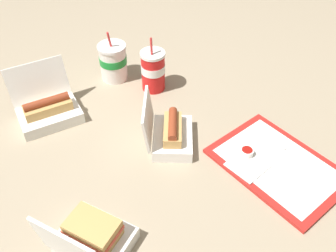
# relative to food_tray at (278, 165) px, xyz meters

# --- Properties ---
(ground_plane) EXTENTS (3.20, 3.20, 0.00)m
(ground_plane) POSITION_rel_food_tray_xyz_m (-0.24, -0.24, -0.01)
(ground_plane) COLOR gray
(food_tray) EXTENTS (0.42, 0.34, 0.01)m
(food_tray) POSITION_rel_food_tray_xyz_m (0.00, 0.00, 0.00)
(food_tray) COLOR red
(food_tray) RESTS_ON ground_plane
(ketchup_cup) EXTENTS (0.04, 0.04, 0.02)m
(ketchup_cup) POSITION_rel_food_tray_xyz_m (-0.07, -0.07, 0.02)
(ketchup_cup) COLOR white
(ketchup_cup) RESTS_ON food_tray
(napkin_stack) EXTENTS (0.12, 0.12, 0.00)m
(napkin_stack) POSITION_rel_food_tray_xyz_m (-0.03, -0.09, 0.01)
(napkin_stack) COLOR white
(napkin_stack) RESTS_ON food_tray
(plastic_fork) EXTENTS (0.11, 0.03, 0.00)m
(plastic_fork) POSITION_rel_food_tray_xyz_m (-0.09, 0.05, 0.01)
(plastic_fork) COLOR white
(plastic_fork) RESTS_ON food_tray
(clamshell_hotdog_center) EXTENTS (0.19, 0.20, 0.17)m
(clamshell_hotdog_center) POSITION_rel_food_tray_xyz_m (-0.51, -0.56, 0.03)
(clamshell_hotdog_center) COLOR white
(clamshell_hotdog_center) RESTS_ON ground_plane
(clamshell_sandwich_back) EXTENTS (0.23, 0.23, 0.17)m
(clamshell_sandwich_back) POSITION_rel_food_tray_xyz_m (0.01, -0.57, 0.04)
(clamshell_sandwich_back) COLOR white
(clamshell_sandwich_back) RESTS_ON ground_plane
(clamshell_hotdog_corner) EXTENTS (0.22, 0.21, 0.16)m
(clamshell_hotdog_corner) POSITION_rel_food_tray_xyz_m (-0.23, -0.25, 0.03)
(clamshell_hotdog_corner) COLOR white
(clamshell_hotdog_corner) RESTS_ON ground_plane
(soda_cup_back) EXTENTS (0.11, 0.11, 0.20)m
(soda_cup_back) POSITION_rel_food_tray_xyz_m (-0.64, -0.28, 0.07)
(soda_cup_back) COLOR white
(soda_cup_back) RESTS_ON ground_plane
(soda_cup_front) EXTENTS (0.09, 0.09, 0.21)m
(soda_cup_front) POSITION_rel_food_tray_xyz_m (-0.51, -0.17, 0.07)
(soda_cup_front) COLOR red
(soda_cup_front) RESTS_ON ground_plane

